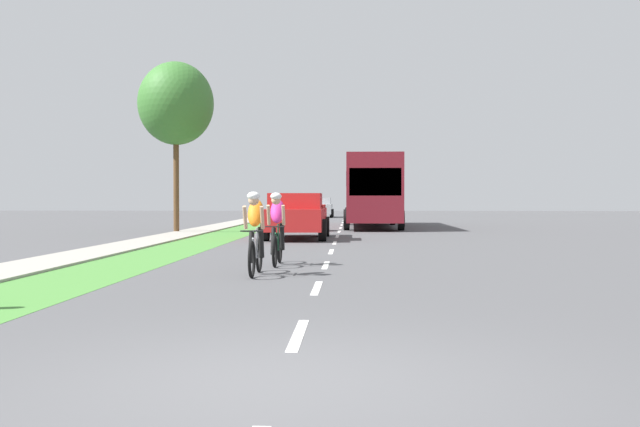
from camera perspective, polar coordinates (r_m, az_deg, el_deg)
ground_plane at (r=25.68m, az=1.28°, el=-2.06°), size 120.00×120.00×0.00m
grass_verge at (r=26.16m, az=-8.58°, el=-2.00°), size 1.99×70.00×0.01m
sidewalk_concrete at (r=26.56m, az=-12.35°, el=-1.97°), size 1.57×70.00×0.10m
lane_markings_center at (r=29.67m, az=1.45°, el=-1.61°), size 0.12×53.80×0.01m
cyclist_lead at (r=13.65m, az=-5.14°, el=-1.50°), size 0.42×1.72×1.58m
cyclist_trailing at (r=15.68m, az=-3.41°, el=-1.15°), size 0.42×1.72×1.58m
pickup_red at (r=25.97m, az=-1.84°, el=-0.19°), size 2.22×5.10×1.64m
bus_maroon at (r=36.95m, az=4.11°, el=2.00°), size 2.78×11.60×3.48m
sedan_silver at (r=56.15m, az=0.04°, el=0.49°), size 1.98×4.30×1.52m
street_tree_near at (r=31.76m, az=-11.32°, el=8.49°), size 3.22×3.22×7.30m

